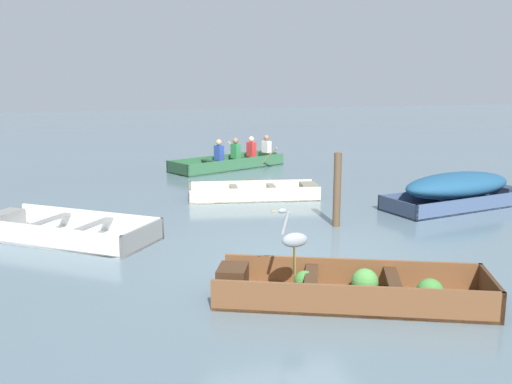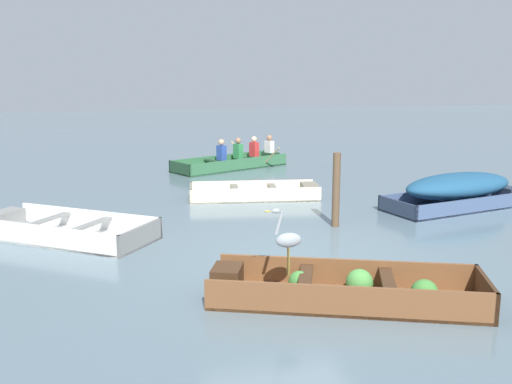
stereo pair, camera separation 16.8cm
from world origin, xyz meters
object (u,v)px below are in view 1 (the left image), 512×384
(dinghy_wooden_brown_foreground, at_px, (347,289))
(heron_on_dinghy, at_px, (294,238))
(skiff_cream_near_moored, at_px, (259,194))
(skiff_slate_blue_far_moored, at_px, (458,188))
(mooring_post, at_px, (337,190))
(skiff_white_mid_moored, at_px, (61,231))
(rowboat_green_with_crew, at_px, (234,160))

(dinghy_wooden_brown_foreground, bearing_deg, heron_on_dinghy, 174.40)
(skiff_cream_near_moored, relative_size, skiff_slate_blue_far_moored, 0.87)
(skiff_cream_near_moored, distance_m, mooring_post, 2.92)
(skiff_white_mid_moored, relative_size, mooring_post, 2.29)
(dinghy_wooden_brown_foreground, height_order, skiff_cream_near_moored, dinghy_wooden_brown_foreground)
(skiff_cream_near_moored, height_order, mooring_post, mooring_post)
(skiff_slate_blue_far_moored, xyz_separation_m, heron_on_dinghy, (-5.26, -4.01, 0.44))
(skiff_white_mid_moored, height_order, mooring_post, mooring_post)
(skiff_cream_near_moored, bearing_deg, dinghy_wooden_brown_foreground, -96.83)
(dinghy_wooden_brown_foreground, relative_size, mooring_post, 2.52)
(rowboat_green_with_crew, bearing_deg, skiff_white_mid_moored, -125.99)
(dinghy_wooden_brown_foreground, xyz_separation_m, heron_on_dinghy, (-0.69, 0.07, 0.71))
(mooring_post, bearing_deg, skiff_cream_near_moored, 103.29)
(heron_on_dinghy, bearing_deg, skiff_white_mid_moored, 125.77)
(dinghy_wooden_brown_foreground, distance_m, skiff_cream_near_moored, 6.19)
(dinghy_wooden_brown_foreground, xyz_separation_m, skiff_slate_blue_far_moored, (4.56, 4.07, 0.27))
(skiff_slate_blue_far_moored, relative_size, mooring_post, 2.52)
(skiff_slate_blue_far_moored, relative_size, heron_on_dinghy, 4.17)
(dinghy_wooden_brown_foreground, bearing_deg, skiff_cream_near_moored, 83.17)
(heron_on_dinghy, height_order, mooring_post, mooring_post)
(skiff_cream_near_moored, bearing_deg, rowboat_green_with_crew, 82.53)
(dinghy_wooden_brown_foreground, distance_m, skiff_slate_blue_far_moored, 6.12)
(rowboat_green_with_crew, distance_m, mooring_post, 7.34)
(skiff_slate_blue_far_moored, bearing_deg, rowboat_green_with_crew, 116.05)
(dinghy_wooden_brown_foreground, xyz_separation_m, skiff_white_mid_moored, (-3.52, 4.00, -0.02))
(skiff_slate_blue_far_moored, xyz_separation_m, mooring_post, (-3.17, -0.71, 0.28))
(skiff_cream_near_moored, bearing_deg, skiff_slate_blue_far_moored, -28.47)
(skiff_white_mid_moored, bearing_deg, skiff_slate_blue_far_moored, 0.55)
(rowboat_green_with_crew, xyz_separation_m, mooring_post, (0.06, -7.32, 0.47))
(dinghy_wooden_brown_foreground, relative_size, heron_on_dinghy, 4.18)
(skiff_slate_blue_far_moored, bearing_deg, heron_on_dinghy, -142.69)
(rowboat_green_with_crew, bearing_deg, dinghy_wooden_brown_foreground, -97.11)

